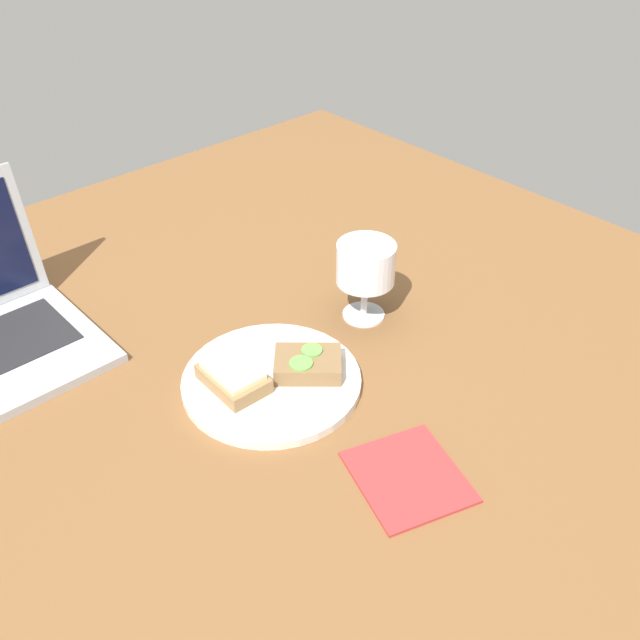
{
  "coord_description": "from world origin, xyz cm",
  "views": [
    {
      "loc": [
        -50.1,
        -61.09,
        68.08
      ],
      "look_at": [
        4.42,
        -1.31,
        8.0
      ],
      "focal_mm": 40.0,
      "sensor_mm": 36.0,
      "label": 1
    }
  ],
  "objects_px": {
    "wine_glass": "(365,267)",
    "sandwich_with_cucumber": "(308,364)",
    "napkin": "(408,477)",
    "sandwich_with_cheese": "(233,377)",
    "plate": "(272,381)"
  },
  "relations": [
    {
      "from": "wine_glass",
      "to": "sandwich_with_cucumber",
      "type": "bearing_deg",
      "value": -161.64
    },
    {
      "from": "napkin",
      "to": "sandwich_with_cucumber",
      "type": "bearing_deg",
      "value": 81.66
    },
    {
      "from": "sandwich_with_cheese",
      "to": "wine_glass",
      "type": "bearing_deg",
      "value": 1.69
    },
    {
      "from": "sandwich_with_cucumber",
      "to": "napkin",
      "type": "xyz_separation_m",
      "value": [
        -0.03,
        -0.21,
        -0.02
      ]
    },
    {
      "from": "plate",
      "to": "wine_glass",
      "type": "xyz_separation_m",
      "value": [
        0.21,
        0.03,
        0.08
      ]
    },
    {
      "from": "sandwich_with_cucumber",
      "to": "wine_glass",
      "type": "distance_m",
      "value": 0.18
    },
    {
      "from": "napkin",
      "to": "sandwich_with_cheese",
      "type": "bearing_deg",
      "value": 103.14
    },
    {
      "from": "sandwich_with_cheese",
      "to": "napkin",
      "type": "xyz_separation_m",
      "value": [
        0.06,
        -0.26,
        -0.02
      ]
    },
    {
      "from": "wine_glass",
      "to": "napkin",
      "type": "relative_size",
      "value": 0.95
    },
    {
      "from": "plate",
      "to": "napkin",
      "type": "xyz_separation_m",
      "value": [
        0.01,
        -0.24,
        -0.0
      ]
    },
    {
      "from": "plate",
      "to": "wine_glass",
      "type": "relative_size",
      "value": 1.94
    },
    {
      "from": "plate",
      "to": "wine_glass",
      "type": "bearing_deg",
      "value": 8.37
    },
    {
      "from": "plate",
      "to": "napkin",
      "type": "distance_m",
      "value": 0.24
    },
    {
      "from": "wine_glass",
      "to": "napkin",
      "type": "height_order",
      "value": "wine_glass"
    },
    {
      "from": "sandwich_with_cucumber",
      "to": "wine_glass",
      "type": "relative_size",
      "value": 0.88
    }
  ]
}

